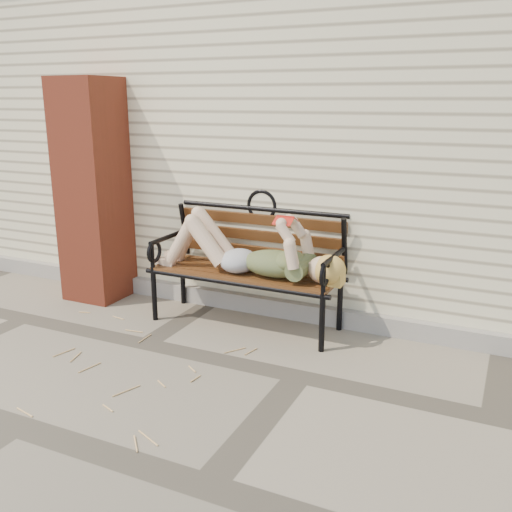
% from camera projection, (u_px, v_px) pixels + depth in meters
% --- Properties ---
extents(ground, '(80.00, 80.00, 0.00)m').
position_uv_depth(ground, '(298.00, 376.00, 3.86)').
color(ground, gray).
rests_on(ground, ground).
extents(house_wall, '(8.00, 4.00, 3.00)m').
position_uv_depth(house_wall, '(401.00, 129.00, 6.08)').
color(house_wall, '#F1E7BC').
rests_on(house_wall, ground).
extents(foundation_strip, '(8.00, 0.10, 0.15)m').
position_uv_depth(foundation_strip, '(341.00, 318.00, 4.68)').
color(foundation_strip, '#9E978E').
rests_on(foundation_strip, ground).
extents(brick_pillar, '(0.50, 0.50, 2.00)m').
position_uv_depth(brick_pillar, '(93.00, 191.00, 5.18)').
color(brick_pillar, '#A03A24').
rests_on(brick_pillar, ground).
extents(garden_bench, '(1.68, 0.67, 1.09)m').
position_uv_depth(garden_bench, '(250.00, 251.00, 4.67)').
color(garden_bench, black).
rests_on(garden_bench, ground).
extents(reading_woman, '(1.58, 0.36, 0.50)m').
position_uv_depth(reading_woman, '(245.00, 251.00, 4.54)').
color(reading_woman, '#092F43').
rests_on(reading_woman, ground).
extents(straw_scatter, '(2.97, 1.70, 0.01)m').
position_uv_depth(straw_scatter, '(23.00, 358.00, 4.12)').
color(straw_scatter, '#DCAE6B').
rests_on(straw_scatter, ground).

